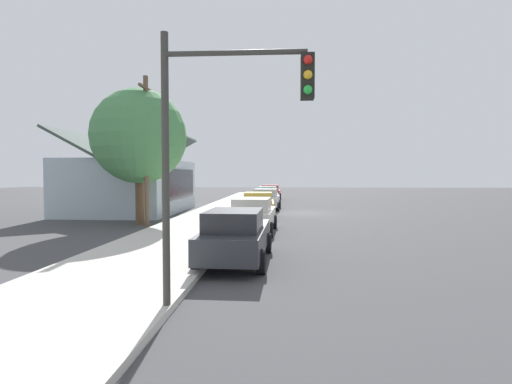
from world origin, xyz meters
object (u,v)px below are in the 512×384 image
fire_hydrant_red (254,197)px  car_charcoal (236,235)px  utility_pole_wooden (146,148)px  car_silver (266,199)px  shade_tree (139,137)px  car_ivory (253,215)px  traffic_light_main (222,126)px  car_mustard (258,205)px  car_cherry (271,192)px  car_seafoam (268,195)px

fire_hydrant_red → car_charcoal: bearing=-177.1°
car_charcoal → utility_pole_wooden: (7.84, 5.39, 3.11)m
car_silver → utility_pole_wooden: utility_pole_wooden is taller
car_charcoal → car_silver: (18.42, -0.14, 0.00)m
shade_tree → car_silver: bearing=-33.0°
utility_pole_wooden → fire_hydrant_red: utility_pole_wooden is taller
car_ivory → shade_tree: size_ratio=0.67×
utility_pole_wooden → car_ivory: bearing=-106.9°
car_ivory → traffic_light_main: (-10.66, -0.22, 2.68)m
car_silver → shade_tree: size_ratio=0.63×
shade_tree → utility_pole_wooden: (-0.96, -0.72, -0.69)m
car_mustard → shade_tree: 7.92m
car_mustard → car_silver: 6.18m
traffic_light_main → fire_hydrant_red: (31.74, 1.66, -2.99)m
car_ivory → car_cherry: same height
car_charcoal → traffic_light_main: 5.21m
traffic_light_main → shade_tree: bearing=25.7°
car_seafoam → car_cherry: size_ratio=0.98×
car_ivory → shade_tree: (2.62, 6.16, 3.80)m
car_charcoal → shade_tree: (8.81, 6.10, 3.80)m
car_seafoam → utility_pole_wooden: (-16.58, 5.44, 3.12)m
car_silver → shade_tree: 12.07m
car_seafoam → shade_tree: (-15.61, 6.16, 3.80)m
car_charcoal → car_mustard: bearing=1.6°
car_ivory → traffic_light_main: 10.99m
car_cherry → fire_hydrant_red: (-3.18, 1.53, -0.32)m
car_charcoal → car_ivory: size_ratio=1.00×
fire_hydrant_red → traffic_light_main: bearing=-177.0°
car_charcoal → traffic_light_main: (-4.47, -0.27, 2.68)m
car_silver → shade_tree: (-9.61, 6.24, 3.80)m
car_charcoal → car_cherry: (30.45, -0.14, 0.00)m
car_cherry → traffic_light_main: size_ratio=0.88×
car_ivory → shade_tree: bearing=69.1°
fire_hydrant_red → utility_pole_wooden: bearing=168.4°
car_ivory → car_mustard: 6.05m
car_silver → traffic_light_main: 23.04m
car_cherry → shade_tree: shade_tree is taller
car_seafoam → car_cherry: same height
car_mustard → traffic_light_main: (-16.71, -0.34, 2.68)m
car_ivory → utility_pole_wooden: (1.65, 5.44, 3.11)m
car_ivory → traffic_light_main: size_ratio=0.91×
car_mustard → car_seafoam: size_ratio=0.99×
traffic_light_main → fire_hydrant_red: 31.92m
car_ivory → shade_tree: shade_tree is taller
car_charcoal → car_ivory: same height
car_ivory → utility_pole_wooden: utility_pole_wooden is taller
traffic_light_main → utility_pole_wooden: bearing=24.7°
car_seafoam → shade_tree: size_ratio=0.63×
car_charcoal → utility_pole_wooden: size_ratio=0.63×
car_silver → car_seafoam: size_ratio=1.00×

